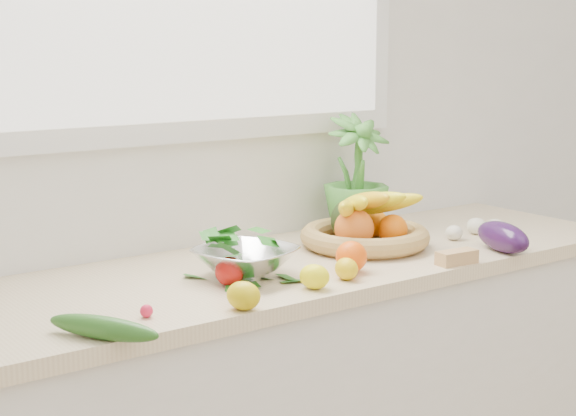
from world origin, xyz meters
TOP-DOWN VIEW (x-y plane):
  - back_wall at (0.00, 2.25)m, footprint 4.50×0.02m
  - countertop at (0.00, 1.95)m, footprint 2.24×0.62m
  - orange_loose at (0.13, 1.78)m, footprint 0.10×0.10m
  - lemon_a at (-0.26, 1.67)m, footprint 0.09×0.10m
  - lemon_b at (0.08, 1.73)m, footprint 0.07×0.08m
  - lemon_c at (-0.03, 1.71)m, footprint 0.08×0.09m
  - apple at (-0.18, 1.85)m, footprint 0.08×0.08m
  - ginger at (0.41, 1.68)m, footprint 0.12×0.06m
  - garlic_a at (0.77, 1.86)m, footprint 0.07×0.07m
  - garlic_b at (0.73, 1.90)m, footprint 0.06×0.06m
  - garlic_c at (0.61, 1.88)m, footprint 0.06×0.06m
  - eggplant at (0.61, 1.70)m, footprint 0.12×0.22m
  - cucumber at (-0.58, 1.67)m, footprint 0.17×0.24m
  - radish at (-0.45, 1.74)m, footprint 0.03×0.03m
  - potted_herb at (0.44, 2.12)m, footprint 0.20×0.20m
  - fruit_basket at (0.34, 1.96)m, footprint 0.41×0.41m
  - colander_with_spinach at (-0.11, 1.89)m, footprint 0.30×0.30m

SIDE VIEW (x-z plane):
  - countertop at x=0.00m, z-range 0.86..0.90m
  - radish at x=-0.45m, z-range 0.90..0.93m
  - ginger at x=0.41m, z-range 0.90..0.94m
  - garlic_c at x=0.61m, z-range 0.90..0.94m
  - cucumber at x=-0.58m, z-range 0.90..0.95m
  - garlic_a at x=0.77m, z-range 0.90..0.95m
  - garlic_b at x=0.73m, z-range 0.90..0.95m
  - lemon_b at x=0.08m, z-range 0.90..0.95m
  - lemon_c at x=-0.03m, z-range 0.90..0.96m
  - lemon_a at x=-0.26m, z-range 0.90..0.96m
  - apple at x=-0.18m, z-range 0.90..0.97m
  - orange_loose at x=0.13m, z-range 0.90..0.98m
  - eggplant at x=0.61m, z-range 0.90..0.98m
  - fruit_basket at x=0.34m, z-range 0.86..1.05m
  - colander_with_spinach at x=-0.11m, z-range 0.90..1.02m
  - potted_herb at x=0.44m, z-range 0.90..1.26m
  - back_wall at x=0.00m, z-range 0.00..2.70m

